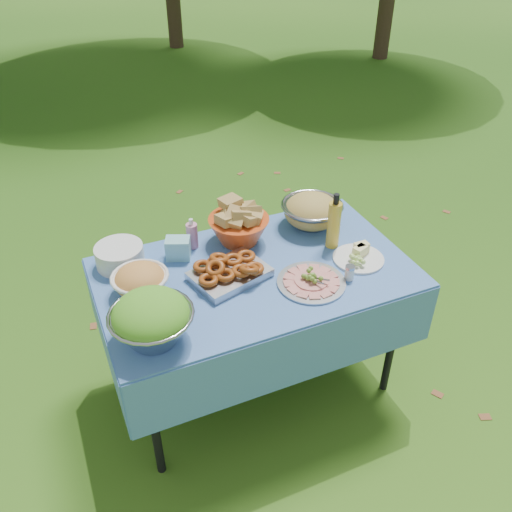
{
  "coord_description": "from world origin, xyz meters",
  "views": [
    {
      "loc": [
        -0.81,
        -1.86,
        2.3
      ],
      "look_at": [
        0.0,
        0.0,
        0.85
      ],
      "focal_mm": 38.0,
      "sensor_mm": 36.0,
      "label": 1
    }
  ],
  "objects_px": {
    "salad_bowl": "(151,319)",
    "pasta_bowl_steel": "(312,210)",
    "plate_stack": "(120,256)",
    "bread_bowl": "(239,224)",
    "picnic_table": "(255,330)",
    "charcuterie_platter": "(312,277)",
    "oil_bottle": "(334,221)"
  },
  "relations": [
    {
      "from": "salad_bowl",
      "to": "pasta_bowl_steel",
      "type": "distance_m",
      "value": 1.11
    },
    {
      "from": "plate_stack",
      "to": "bread_bowl",
      "type": "height_order",
      "value": "bread_bowl"
    },
    {
      "from": "picnic_table",
      "to": "pasta_bowl_steel",
      "type": "height_order",
      "value": "pasta_bowl_steel"
    },
    {
      "from": "picnic_table",
      "to": "charcuterie_platter",
      "type": "distance_m",
      "value": 0.5
    },
    {
      "from": "salad_bowl",
      "to": "bread_bowl",
      "type": "height_order",
      "value": "salad_bowl"
    },
    {
      "from": "picnic_table",
      "to": "bread_bowl",
      "type": "relative_size",
      "value": 4.79
    },
    {
      "from": "plate_stack",
      "to": "oil_bottle",
      "type": "height_order",
      "value": "oil_bottle"
    },
    {
      "from": "plate_stack",
      "to": "charcuterie_platter",
      "type": "relative_size",
      "value": 0.73
    },
    {
      "from": "picnic_table",
      "to": "pasta_bowl_steel",
      "type": "bearing_deg",
      "value": 30.86
    },
    {
      "from": "salad_bowl",
      "to": "oil_bottle",
      "type": "bearing_deg",
      "value": 16.59
    },
    {
      "from": "pasta_bowl_steel",
      "to": "salad_bowl",
      "type": "bearing_deg",
      "value": -152.57
    },
    {
      "from": "picnic_table",
      "to": "plate_stack",
      "type": "relative_size",
      "value": 6.39
    },
    {
      "from": "oil_bottle",
      "to": "charcuterie_platter",
      "type": "bearing_deg",
      "value": -136.46
    },
    {
      "from": "picnic_table",
      "to": "bread_bowl",
      "type": "xyz_separation_m",
      "value": [
        0.03,
        0.27,
        0.48
      ]
    },
    {
      "from": "pasta_bowl_steel",
      "to": "oil_bottle",
      "type": "relative_size",
      "value": 1.09
    },
    {
      "from": "salad_bowl",
      "to": "picnic_table",
      "type": "bearing_deg",
      "value": 24.57
    },
    {
      "from": "charcuterie_platter",
      "to": "oil_bottle",
      "type": "relative_size",
      "value": 1.07
    },
    {
      "from": "bread_bowl",
      "to": "pasta_bowl_steel",
      "type": "bearing_deg",
      "value": -1.02
    },
    {
      "from": "bread_bowl",
      "to": "charcuterie_platter",
      "type": "distance_m",
      "value": 0.49
    },
    {
      "from": "picnic_table",
      "to": "plate_stack",
      "type": "bearing_deg",
      "value": 151.66
    },
    {
      "from": "bread_bowl",
      "to": "oil_bottle",
      "type": "height_order",
      "value": "oil_bottle"
    },
    {
      "from": "charcuterie_platter",
      "to": "oil_bottle",
      "type": "height_order",
      "value": "oil_bottle"
    },
    {
      "from": "picnic_table",
      "to": "pasta_bowl_steel",
      "type": "xyz_separation_m",
      "value": [
        0.44,
        0.26,
        0.47
      ]
    },
    {
      "from": "picnic_table",
      "to": "oil_bottle",
      "type": "xyz_separation_m",
      "value": [
        0.44,
        0.04,
        0.53
      ]
    },
    {
      "from": "salad_bowl",
      "to": "charcuterie_platter",
      "type": "distance_m",
      "value": 0.76
    },
    {
      "from": "picnic_table",
      "to": "plate_stack",
      "type": "xyz_separation_m",
      "value": [
        -0.57,
        0.31,
        0.43
      ]
    },
    {
      "from": "salad_bowl",
      "to": "plate_stack",
      "type": "bearing_deg",
      "value": 91.44
    },
    {
      "from": "salad_bowl",
      "to": "bread_bowl",
      "type": "xyz_separation_m",
      "value": [
        0.58,
        0.52,
        -0.01
      ]
    },
    {
      "from": "picnic_table",
      "to": "bread_bowl",
      "type": "bearing_deg",
      "value": 84.32
    },
    {
      "from": "bread_bowl",
      "to": "charcuterie_platter",
      "type": "xyz_separation_m",
      "value": [
        0.17,
        -0.45,
        -0.07
      ]
    },
    {
      "from": "salad_bowl",
      "to": "charcuterie_platter",
      "type": "height_order",
      "value": "salad_bowl"
    },
    {
      "from": "plate_stack",
      "to": "pasta_bowl_steel",
      "type": "bearing_deg",
      "value": -2.59
    }
  ]
}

